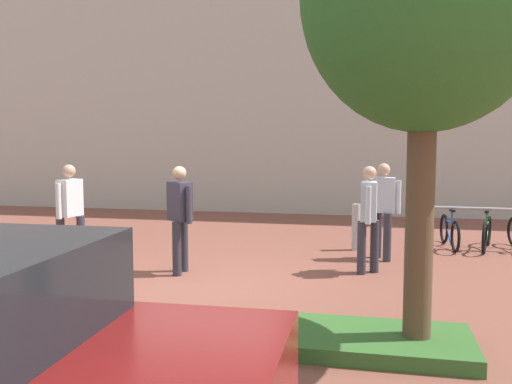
{
  "coord_description": "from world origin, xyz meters",
  "views": [
    {
      "loc": [
        2.45,
        -7.66,
        2.15
      ],
      "look_at": [
        0.33,
        2.29,
        1.18
      ],
      "focal_mm": 39.25,
      "sensor_mm": 36.0,
      "label": 1
    }
  ],
  "objects_px": {
    "person_shirt_white": "(369,212)",
    "person_casual_tan": "(70,208)",
    "person_suited_navy": "(180,212)",
    "person_shirt_blue": "(383,205)",
    "bike_rack_cluster": "(487,232)",
    "bollard_steel": "(356,227)"
  },
  "relations": [
    {
      "from": "bike_rack_cluster",
      "to": "bollard_steel",
      "type": "xyz_separation_m",
      "value": [
        -2.49,
        -0.59,
        0.1
      ]
    },
    {
      "from": "person_suited_navy",
      "to": "person_shirt_blue",
      "type": "xyz_separation_m",
      "value": [
        3.17,
        1.73,
        0.0
      ]
    },
    {
      "from": "bike_rack_cluster",
      "to": "person_shirt_blue",
      "type": "xyz_separation_m",
      "value": [
        -2.0,
        -1.36,
        0.63
      ]
    },
    {
      "from": "person_shirt_white",
      "to": "person_casual_tan",
      "type": "relative_size",
      "value": 1.0
    },
    {
      "from": "person_casual_tan",
      "to": "person_suited_navy",
      "type": "bearing_deg",
      "value": -3.94
    },
    {
      "from": "person_suited_navy",
      "to": "person_casual_tan",
      "type": "relative_size",
      "value": 1.0
    },
    {
      "from": "person_shirt_blue",
      "to": "person_suited_navy",
      "type": "bearing_deg",
      "value": -151.39
    },
    {
      "from": "person_shirt_blue",
      "to": "person_casual_tan",
      "type": "bearing_deg",
      "value": -162.9
    },
    {
      "from": "bollard_steel",
      "to": "person_casual_tan",
      "type": "relative_size",
      "value": 0.52
    },
    {
      "from": "person_shirt_blue",
      "to": "person_casual_tan",
      "type": "relative_size",
      "value": 1.0
    },
    {
      "from": "bollard_steel",
      "to": "person_suited_navy",
      "type": "bearing_deg",
      "value": -137.07
    },
    {
      "from": "bike_rack_cluster",
      "to": "person_shirt_blue",
      "type": "height_order",
      "value": "person_shirt_blue"
    },
    {
      "from": "person_suited_navy",
      "to": "person_shirt_white",
      "type": "relative_size",
      "value": 1.0
    },
    {
      "from": "bike_rack_cluster",
      "to": "person_shirt_blue",
      "type": "bearing_deg",
      "value": -145.83
    },
    {
      "from": "person_suited_navy",
      "to": "person_shirt_white",
      "type": "height_order",
      "value": "same"
    },
    {
      "from": "bollard_steel",
      "to": "person_shirt_white",
      "type": "distance_m",
      "value": 1.95
    },
    {
      "from": "person_suited_navy",
      "to": "person_shirt_blue",
      "type": "relative_size",
      "value": 1.0
    },
    {
      "from": "bike_rack_cluster",
      "to": "person_suited_navy",
      "type": "height_order",
      "value": "person_suited_navy"
    },
    {
      "from": "bollard_steel",
      "to": "person_casual_tan",
      "type": "xyz_separation_m",
      "value": [
        -4.68,
        -2.35,
        0.53
      ]
    },
    {
      "from": "person_shirt_blue",
      "to": "person_shirt_white",
      "type": "relative_size",
      "value": 1.0
    },
    {
      "from": "bollard_steel",
      "to": "person_casual_tan",
      "type": "distance_m",
      "value": 5.27
    },
    {
      "from": "person_suited_navy",
      "to": "person_shirt_blue",
      "type": "distance_m",
      "value": 3.61
    }
  ]
}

